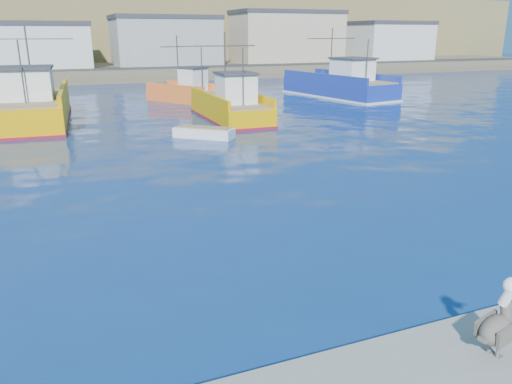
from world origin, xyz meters
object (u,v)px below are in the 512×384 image
(boat_orange, at_px, (187,91))
(trawler_yellow_a, at_px, (33,106))
(pelican, at_px, (500,323))
(trawler_yellow_b, at_px, (231,107))
(skiff_mid, at_px, (204,134))
(trawler_blue, at_px, (340,85))

(boat_orange, bearing_deg, trawler_yellow_a, -152.61)
(trawler_yellow_a, relative_size, pelican, 9.43)
(trawler_yellow_b, height_order, skiff_mid, trawler_yellow_b)
(boat_orange, bearing_deg, pelican, -96.84)
(skiff_mid, relative_size, pelican, 2.41)
(trawler_yellow_a, relative_size, trawler_blue, 1.05)
(trawler_yellow_a, distance_m, skiff_mid, 14.04)
(trawler_yellow_b, distance_m, pelican, 29.95)
(skiff_mid, bearing_deg, pelican, -93.58)
(trawler_yellow_a, bearing_deg, skiff_mid, -45.64)
(boat_orange, distance_m, skiff_mid, 17.20)
(pelican, bearing_deg, trawler_blue, 62.29)
(trawler_yellow_a, height_order, trawler_blue, trawler_yellow_a)
(trawler_yellow_a, bearing_deg, trawler_yellow_b, -17.66)
(trawler_yellow_b, bearing_deg, skiff_mid, -123.74)
(boat_orange, relative_size, pelican, 5.32)
(boat_orange, height_order, pelican, boat_orange)
(trawler_yellow_b, bearing_deg, pelican, -100.17)
(trawler_yellow_b, relative_size, skiff_mid, 2.79)
(trawler_yellow_b, xyz_separation_m, trawler_blue, (15.00, 9.14, 0.16))
(trawler_yellow_a, xyz_separation_m, pelican, (8.31, -33.81, -0.04))
(trawler_yellow_a, xyz_separation_m, trawler_yellow_b, (13.60, -4.33, -0.21))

